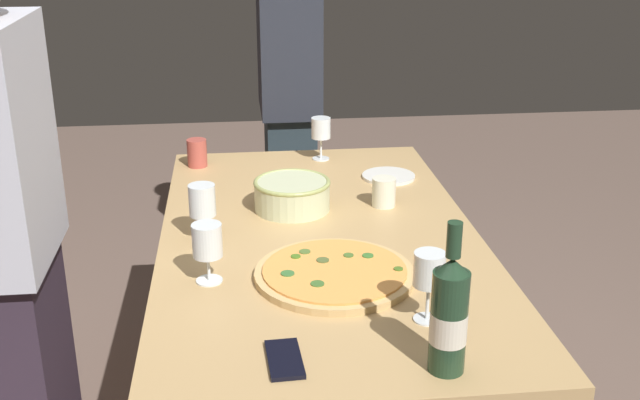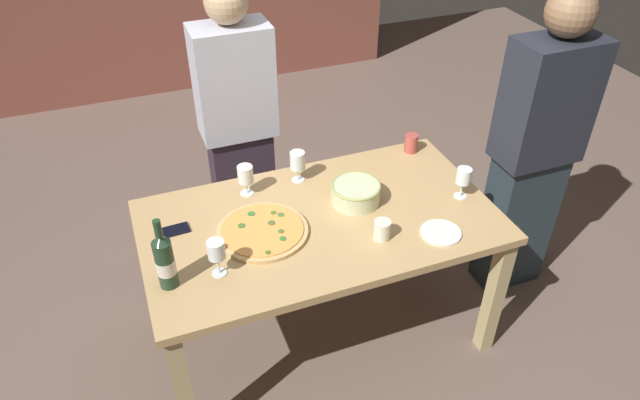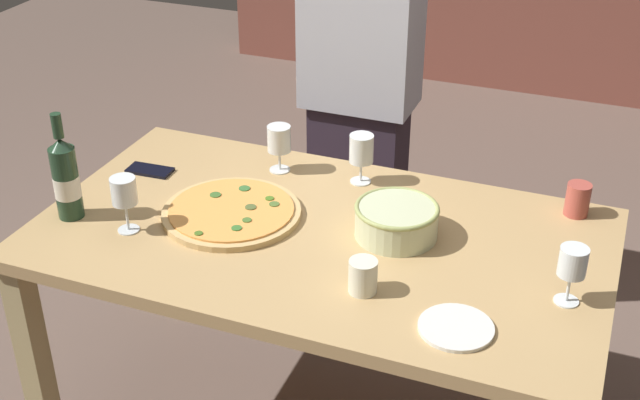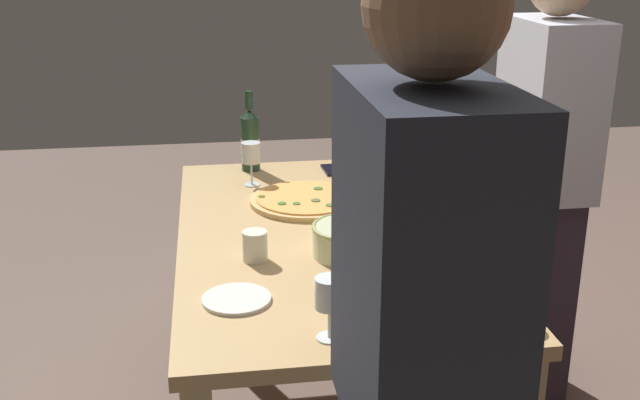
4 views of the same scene
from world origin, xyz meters
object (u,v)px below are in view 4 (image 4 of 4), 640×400
Objects in this scene: dining_table at (320,257)px; serving_bowl at (351,238)px; wine_glass_near_pizza at (329,295)px; wine_glass_far_right at (421,194)px; cell_phone at (332,170)px; wine_glass_by_bottle at (251,155)px; pizza at (307,200)px; person_host at (541,184)px; wine_bottle at (250,140)px; cup_ceramic at (507,301)px; cup_amber at (255,246)px; side_plate at (237,299)px; wine_glass_far_left at (395,172)px.

dining_table is 6.81× the size of serving_bowl.
wine_glass_far_right is (-0.68, 0.41, -0.00)m from wine_glass_near_pizza.
wine_glass_near_pizza is 1.35m from cell_phone.
pizza is at bearing 37.53° from wine_glass_by_bottle.
wine_bottle is at bearing -39.96° from person_host.
wine_glass_by_bottle reaches higher than cup_ceramic.
wine_glass_near_pizza is 0.51m from cup_amber.
dining_table is at bearing -162.72° from serving_bowl.
wine_glass_by_bottle is at bearing -135.19° from wine_glass_far_right.
dining_table is 4.97× the size of wine_bottle.
serving_bowl is 2.40× the size of cup_ceramic.
cup_amber is at bearing 165.43° from side_plate.
person_host is (-0.82, 0.45, 0.02)m from cup_ceramic.
cup_amber is at bearing -48.95° from wine_glass_far_left.
dining_table is at bearing -150.83° from cup_ceramic.
wine_bottle is at bearing 174.53° from side_plate.
wine_glass_far_right reaches higher than cell_phone.
wine_glass_near_pizza is (0.48, -0.14, 0.06)m from serving_bowl.
wine_glass_far_left is (0.45, 0.48, -0.02)m from wine_bottle.
cup_ceramic is at bearing -83.17° from cell_phone.
wine_glass_by_bottle is at bearing 173.96° from side_plate.
wine_bottle reaches higher than wine_glass_far_left.
wine_bottle is 2.02× the size of wine_glass_far_right.
wine_glass_near_pizza is at bearing 16.24° from cup_amber.
wine_glass_far_left is 1.06× the size of cell_phone.
wine_glass_near_pizza is at bearing -4.44° from pizza.
cup_ceramic reaches higher than dining_table.
wine_glass_far_left is (0.01, 0.31, 0.09)m from pizza.
cup_amber is 0.92m from cell_phone.
cup_ceramic is (0.45, 0.30, -0.00)m from serving_bowl.
pizza is 0.25× the size of person_host.
dining_table is 10.26× the size of wine_glass_near_pizza.
pizza is (-0.27, -0.01, 0.10)m from dining_table.
wine_glass_far_right reaches higher than dining_table.
serving_bowl is 1.41× the size of wine_glass_by_bottle.
wine_glass_near_pizza reaches higher than cup_ceramic.
pizza is 1.00m from cup_ceramic.
cup_amber reaches higher than pizza.
wine_glass_far_left reaches higher than side_plate.
pizza is 0.45m from wine_glass_far_right.
dining_table is 9.60× the size of wine_glass_by_bottle.
wine_bottle is at bearing 177.17° from cup_amber.
cup_ceramic is at bearing 73.10° from side_plate.
wine_bottle is 0.20m from wine_glass_by_bottle.
dining_table is 8.85× the size of side_plate.
side_plate is 0.11× the size of person_host.
wine_glass_far_left reaches higher than cup_ceramic.
serving_bowl is 0.28m from cup_amber.
cup_amber is at bearing -90.14° from serving_bowl.
cup_amber is at bearing -2.88° from wine_glass_by_bottle.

